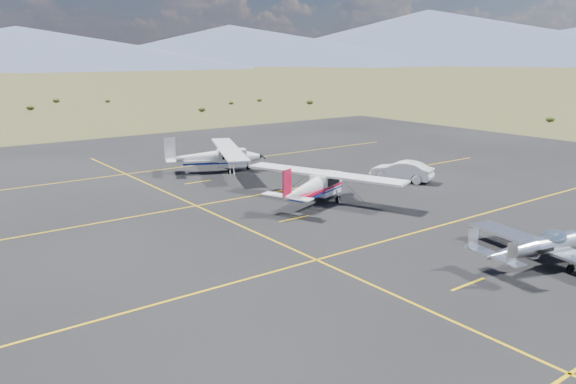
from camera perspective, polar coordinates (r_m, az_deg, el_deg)
name	(u,v)px	position (r m, az deg, el deg)	size (l,w,h in m)	color
ground	(444,245)	(27.07, 15.55, -5.20)	(1600.00, 1600.00, 0.00)	#383D1C
apron	(342,212)	(31.59, 5.54, -2.00)	(72.00, 72.00, 0.02)	black
aircraft_low_wing	(542,247)	(25.55, 24.39, -5.07)	(5.98, 8.24, 1.78)	silver
aircraft_cessna	(316,185)	(32.84, 2.86, 0.74)	(7.26, 10.06, 2.60)	white
aircraft_plain	(215,156)	(42.15, -7.43, 3.62)	(7.63, 10.25, 2.68)	white
sedan	(402,171)	(39.67, 11.48, 2.11)	(1.48, 4.23, 1.40)	white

